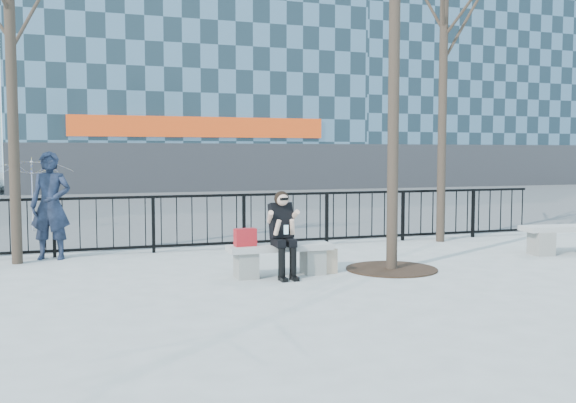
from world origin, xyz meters
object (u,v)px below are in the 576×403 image
object	(u,v)px
bench_second	(567,236)
seated_woman	(283,234)
bench_main	(280,257)
standing_man	(51,205)

from	to	relation	value
bench_second	seated_woman	world-z (taller)	seated_woman
bench_main	seated_woman	size ratio (longest dim) A/B	1.23
bench_second	seated_woman	distance (m)	5.95
seated_woman	standing_man	world-z (taller)	standing_man
seated_woman	standing_man	xyz separation A→B (m)	(-3.44, 2.96, 0.31)
bench_main	bench_second	xyz separation A→B (m)	(5.91, 0.39, 0.03)
bench_main	seated_woman	xyz separation A→B (m)	(0.00, -0.16, 0.37)
bench_second	standing_man	size ratio (longest dim) A/B	0.92
bench_main	seated_woman	bearing A→B (deg)	-90.00
standing_man	seated_woman	bearing A→B (deg)	-25.67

